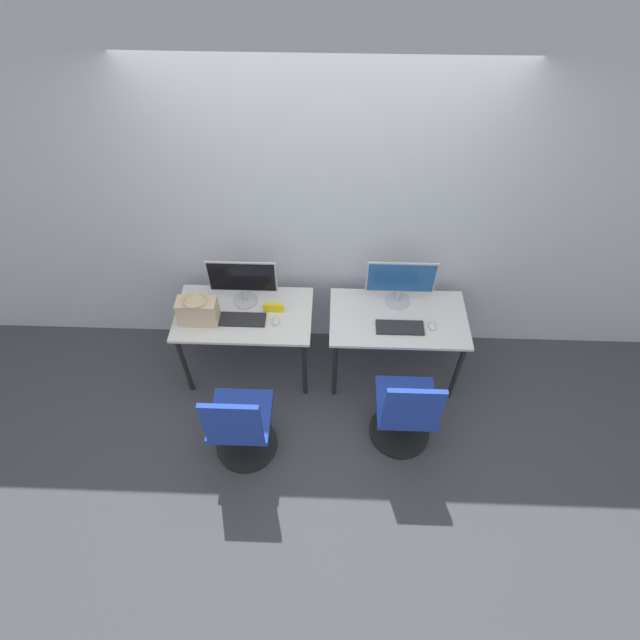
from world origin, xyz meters
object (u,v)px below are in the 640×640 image
monitor_right (401,281)px  office_chair_right (405,414)px  keyboard_right (400,328)px  mouse_left (276,321)px  handbag (198,311)px  office_chair_left (241,427)px  keyboard_left (242,319)px  monitor_left (243,280)px  mouse_right (432,326)px

monitor_right → office_chair_right: 1.01m
office_chair_right → keyboard_right: bearing=94.4°
mouse_left → handbag: (-0.59, -0.01, 0.10)m
keyboard_right → office_chair_right: size_ratio=0.40×
office_chair_left → keyboard_right: (1.17, 0.71, 0.34)m
mouse_left → handbag: 0.60m
mouse_left → monitor_right: 1.01m
mouse_left → keyboard_right: 0.96m
office_chair_left → handbag: bearing=117.3°
keyboard_left → office_chair_right: size_ratio=0.40×
office_chair_left → monitor_right: 1.63m
mouse_left → keyboard_right: bearing=-1.9°
keyboard_left → keyboard_right: same height
office_chair_left → office_chair_right: 1.22m
mouse_left → keyboard_left: bearing=178.4°
handbag → office_chair_right: bearing=-19.9°
monitor_right → keyboard_left: bearing=-168.5°
monitor_left → keyboard_right: (1.22, -0.25, -0.22)m
monitor_left → keyboard_right: 1.27m
monitor_right → monitor_left: bearing=-178.4°
mouse_right → monitor_right: bearing=133.4°
monitor_right → handbag: bearing=-170.3°
monitor_right → office_chair_right: monitor_right is taller
monitor_left → office_chair_right: monitor_left is taller
keyboard_right → office_chair_right: office_chair_right is taller
monitor_left → monitor_right: 1.22m
keyboard_right → handbag: size_ratio=1.22×
monitor_left → keyboard_left: bearing=-90.0°
monitor_left → office_chair_right: size_ratio=0.59×
keyboard_right → office_chair_right: bearing=-85.6°
monitor_left → office_chair_right: (1.26, -0.80, -0.56)m
monitor_left → mouse_left: 0.40m
keyboard_left → monitor_right: monitor_right is taller
office_chair_right → keyboard_left: bearing=154.9°
office_chair_left → mouse_right: 1.63m
keyboard_right → handbag: handbag is taller
mouse_right → handbag: bearing=-180.0°
office_chair_left → office_chair_right: bearing=7.3°
keyboard_left → office_chair_right: (1.26, -0.59, -0.34)m
office_chair_left → monitor_left: bearing=93.2°
monitor_right → keyboard_right: size_ratio=1.46×
office_chair_right → handbag: size_ratio=3.03×
mouse_left → office_chair_left: size_ratio=0.10×
handbag → mouse_left: bearing=0.9°
office_chair_left → monitor_right: size_ratio=1.70×
mouse_right → office_chair_right: (-0.21, -0.57, -0.35)m
keyboard_left → office_chair_right: 1.44m
keyboard_right → office_chair_left: bearing=-148.8°
monitor_left → keyboard_right: monitor_left is taller
office_chair_left → mouse_right: bearing=27.3°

